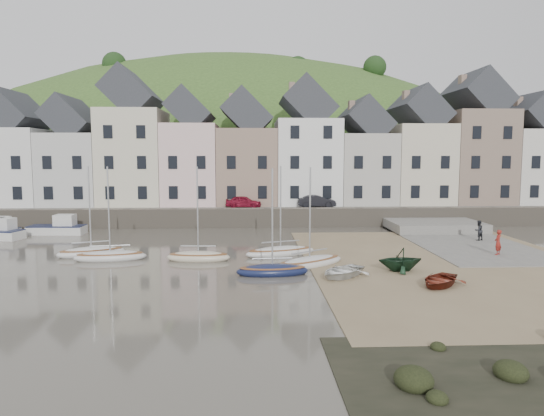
{
  "coord_description": "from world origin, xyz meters",
  "views": [
    {
      "loc": [
        -1.57,
        -29.82,
        6.83
      ],
      "look_at": [
        0.0,
        6.0,
        3.0
      ],
      "focal_mm": 32.82,
      "sensor_mm": 36.0,
      "label": 1
    }
  ],
  "objects_px": {
    "sailboat_0": "(91,252)",
    "person_dark": "(479,230)",
    "rowboat_green": "(400,259)",
    "car_right": "(317,201)",
    "person_red": "(498,242)",
    "rowboat_red": "(439,280)",
    "rowboat_white": "(342,271)",
    "car_left": "(244,202)"
  },
  "relations": [
    {
      "from": "sailboat_0",
      "to": "person_dark",
      "type": "bearing_deg",
      "value": 8.28
    },
    {
      "from": "rowboat_green",
      "to": "car_right",
      "type": "relative_size",
      "value": 0.69
    },
    {
      "from": "person_red",
      "to": "rowboat_red",
      "type": "bearing_deg",
      "value": 5.04
    },
    {
      "from": "rowboat_white",
      "to": "car_left",
      "type": "height_order",
      "value": "car_left"
    },
    {
      "from": "car_right",
      "to": "sailboat_0",
      "type": "bearing_deg",
      "value": 131.9
    },
    {
      "from": "person_red",
      "to": "car_left",
      "type": "height_order",
      "value": "car_left"
    },
    {
      "from": "sailboat_0",
      "to": "car_left",
      "type": "distance_m",
      "value": 18.65
    },
    {
      "from": "person_red",
      "to": "person_dark",
      "type": "relative_size",
      "value": 1.08
    },
    {
      "from": "rowboat_white",
      "to": "rowboat_green",
      "type": "xyz_separation_m",
      "value": [
        3.7,
        1.33,
        0.35
      ]
    },
    {
      "from": "sailboat_0",
      "to": "rowboat_green",
      "type": "xyz_separation_m",
      "value": [
        19.62,
        -5.56,
        0.48
      ]
    },
    {
      "from": "rowboat_green",
      "to": "person_red",
      "type": "xyz_separation_m",
      "value": [
        7.93,
        4.09,
        0.22
      ]
    },
    {
      "from": "person_dark",
      "to": "sailboat_0",
      "type": "bearing_deg",
      "value": -14.27
    },
    {
      "from": "person_dark",
      "to": "car_right",
      "type": "distance_m",
      "value": 16.06
    },
    {
      "from": "rowboat_white",
      "to": "car_left",
      "type": "bearing_deg",
      "value": 149.75
    },
    {
      "from": "rowboat_green",
      "to": "car_left",
      "type": "xyz_separation_m",
      "value": [
        -9.43,
        21.06,
        1.46
      ]
    },
    {
      "from": "rowboat_green",
      "to": "rowboat_red",
      "type": "relative_size",
      "value": 0.87
    },
    {
      "from": "rowboat_green",
      "to": "sailboat_0",
      "type": "bearing_deg",
      "value": -111.61
    },
    {
      "from": "sailboat_0",
      "to": "person_dark",
      "type": "xyz_separation_m",
      "value": [
        28.86,
        4.2,
        0.64
      ]
    },
    {
      "from": "rowboat_white",
      "to": "rowboat_red",
      "type": "xyz_separation_m",
      "value": [
        4.73,
        -2.1,
        -0.02
      ]
    },
    {
      "from": "sailboat_0",
      "to": "person_red",
      "type": "height_order",
      "value": "sailboat_0"
    },
    {
      "from": "sailboat_0",
      "to": "person_dark",
      "type": "height_order",
      "value": "sailboat_0"
    },
    {
      "from": "rowboat_white",
      "to": "person_dark",
      "type": "xyz_separation_m",
      "value": [
        12.94,
        11.09,
        0.52
      ]
    },
    {
      "from": "rowboat_green",
      "to": "car_right",
      "type": "bearing_deg",
      "value": 179.91
    },
    {
      "from": "person_red",
      "to": "car_left",
      "type": "relative_size",
      "value": 0.48
    },
    {
      "from": "person_dark",
      "to": "rowboat_white",
      "type": "bearing_deg",
      "value": 18.05
    },
    {
      "from": "rowboat_red",
      "to": "car_left",
      "type": "distance_m",
      "value": 26.69
    },
    {
      "from": "sailboat_0",
      "to": "car_left",
      "type": "relative_size",
      "value": 1.78
    },
    {
      "from": "person_dark",
      "to": "car_right",
      "type": "height_order",
      "value": "car_right"
    },
    {
      "from": "rowboat_white",
      "to": "person_dark",
      "type": "bearing_deg",
      "value": 85.98
    },
    {
      "from": "sailboat_0",
      "to": "person_red",
      "type": "distance_m",
      "value": 27.59
    },
    {
      "from": "sailboat_0",
      "to": "car_right",
      "type": "height_order",
      "value": "sailboat_0"
    },
    {
      "from": "rowboat_white",
      "to": "person_red",
      "type": "bearing_deg",
      "value": 70.37
    },
    {
      "from": "person_dark",
      "to": "car_left",
      "type": "height_order",
      "value": "car_left"
    },
    {
      "from": "rowboat_white",
      "to": "person_red",
      "type": "relative_size",
      "value": 1.89
    },
    {
      "from": "person_dark",
      "to": "person_red",
      "type": "bearing_deg",
      "value": 54.41
    },
    {
      "from": "rowboat_red",
      "to": "sailboat_0",
      "type": "bearing_deg",
      "value": -162.39
    },
    {
      "from": "rowboat_red",
      "to": "person_red",
      "type": "xyz_separation_m",
      "value": [
        6.89,
        7.52,
        0.6
      ]
    },
    {
      "from": "rowboat_white",
      "to": "person_red",
      "type": "distance_m",
      "value": 12.84
    },
    {
      "from": "car_left",
      "to": "car_right",
      "type": "height_order",
      "value": "car_right"
    },
    {
      "from": "rowboat_red",
      "to": "car_right",
      "type": "distance_m",
      "value": 24.76
    },
    {
      "from": "rowboat_white",
      "to": "car_left",
      "type": "distance_m",
      "value": 23.18
    },
    {
      "from": "sailboat_0",
      "to": "person_red",
      "type": "xyz_separation_m",
      "value": [
        27.55,
        -1.47,
        0.71
      ]
    }
  ]
}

